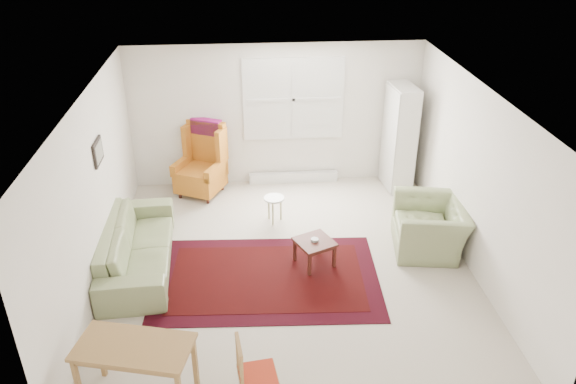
{
  "coord_description": "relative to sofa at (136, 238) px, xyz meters",
  "views": [
    {
      "loc": [
        -0.57,
        -6.41,
        4.61
      ],
      "look_at": [
        0.0,
        0.3,
        1.05
      ],
      "focal_mm": 35.0,
      "sensor_mm": 36.0,
      "label": 1
    }
  ],
  "objects": [
    {
      "name": "stool",
      "position": [
        1.97,
        1.06,
        -0.24
      ],
      "size": [
        0.4,
        0.4,
        0.43
      ],
      "primitive_type": null,
      "rotation": [
        0.0,
        0.0,
        0.28
      ],
      "color": "white",
      "rests_on": "ground"
    },
    {
      "name": "wingback_chair",
      "position": [
        0.76,
        2.1,
        0.18
      ],
      "size": [
        0.99,
        1.01,
        1.27
      ],
      "primitive_type": null,
      "rotation": [
        0.0,
        0.0,
        -0.45
      ],
      "color": "#B96A1C",
      "rests_on": "ground"
    },
    {
      "name": "cabinet",
      "position": [
        4.2,
        2.1,
        0.47
      ],
      "size": [
        0.45,
        0.77,
        1.85
      ],
      "primitive_type": null,
      "rotation": [
        0.0,
        0.0,
        0.09
      ],
      "color": "silver",
      "rests_on": "ground"
    },
    {
      "name": "coffee_table",
      "position": [
        2.45,
        -0.18,
        -0.26
      ],
      "size": [
        0.63,
        0.63,
        0.39
      ],
      "primitive_type": null,
      "rotation": [
        0.0,
        0.0,
        0.42
      ],
      "color": "#471C15",
      "rests_on": "ground"
    },
    {
      "name": "rug",
      "position": [
        1.77,
        -0.45,
        -0.44
      ],
      "size": [
        3.13,
        2.11,
        0.03
      ],
      "primitive_type": null,
      "rotation": [
        0.0,
        0.0,
        -0.05
      ],
      "color": "black",
      "rests_on": "ground"
    },
    {
      "name": "desk",
      "position": [
        0.37,
        -2.4,
        -0.1
      ],
      "size": [
        1.24,
        0.83,
        0.72
      ],
      "primitive_type": null,
      "rotation": [
        0.0,
        0.0,
        -0.25
      ],
      "color": "#9D733F",
      "rests_on": "ground"
    },
    {
      "name": "desk_chair",
      "position": [
        1.57,
        -2.6,
        -0.02
      ],
      "size": [
        0.42,
        0.42,
        0.87
      ],
      "primitive_type": null,
      "rotation": [
        0.0,
        0.0,
        1.7
      ],
      "color": "#9D733F",
      "rests_on": "ground"
    },
    {
      "name": "room",
      "position": [
        2.12,
        -0.04,
        0.8
      ],
      "size": [
        5.04,
        5.54,
        2.51
      ],
      "color": "beige",
      "rests_on": "ground"
    },
    {
      "name": "armchair",
      "position": [
        4.17,
        0.1,
        -0.02
      ],
      "size": [
        1.14,
        1.25,
        0.87
      ],
      "primitive_type": "imported",
      "rotation": [
        0.0,
        0.0,
        -1.72
      ],
      "color": "#7C885A",
      "rests_on": "ground"
    },
    {
      "name": "sofa",
      "position": [
        0.0,
        0.0,
        0.0
      ],
      "size": [
        1.0,
        2.3,
        0.91
      ],
      "primitive_type": "imported",
      "rotation": [
        0.0,
        0.0,
        1.62
      ],
      "color": "#7C885A",
      "rests_on": "ground"
    }
  ]
}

